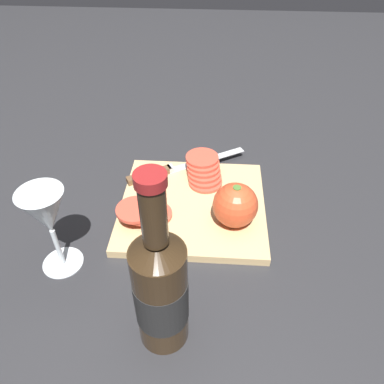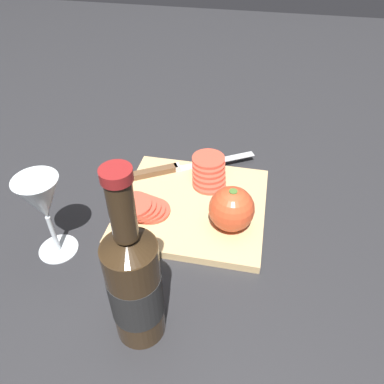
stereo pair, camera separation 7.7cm
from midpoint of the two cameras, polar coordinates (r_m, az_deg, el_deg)
The scene contains 8 objects.
ground_plane at distance 0.81m, azimuth -2.58°, elevation -2.29°, with size 3.00×3.00×0.00m, color #28282B.
cutting_board at distance 0.79m, azimuth -2.77°, elevation -2.24°, with size 0.30×0.29×0.02m.
wine_bottle at distance 0.54m, azimuth -9.04°, elevation -14.79°, with size 0.08×0.08×0.31m.
wine_glass at distance 0.67m, azimuth -24.40°, elevation -3.45°, with size 0.08×0.08×0.17m.
whole_tomato at distance 0.72m, azimuth 3.59°, elevation -2.14°, with size 0.09×0.09×0.09m.
knife at distance 0.87m, azimuth -6.97°, elevation 3.05°, with size 0.27×0.17×0.01m.
tomato_slice_stack_near at distance 0.84m, azimuth -0.81°, elevation 3.28°, with size 0.09×0.12×0.04m.
tomato_slice_stack_far at distance 0.75m, azimuth -10.16°, elevation -3.14°, with size 0.11×0.09×0.03m.
Camera 1 is at (0.04, -0.59, 0.55)m, focal length 35.00 mm.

